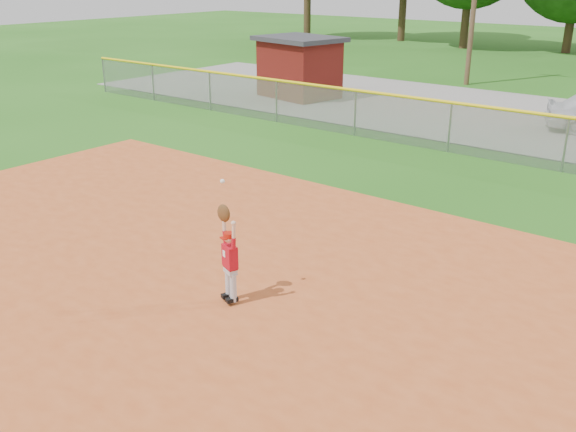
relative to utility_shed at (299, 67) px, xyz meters
The scene contains 5 objects.
ground 18.96m from the utility_shed, 49.43° to the right, with size 120.00×120.00×0.00m, color #225C15.
clay_infield 21.33m from the utility_shed, 54.69° to the right, with size 24.00×16.00×0.04m, color #B94E21.
utility_shed is the anchor object (origin of this frame).
outfield_fence 13.06m from the utility_shed, 19.55° to the right, with size 40.06×0.10×1.55m.
ballplayer 18.48m from the utility_shed, 56.18° to the right, with size 0.52×0.34×2.01m.
Camera 1 is at (4.50, -7.73, 5.12)m, focal length 40.00 mm.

